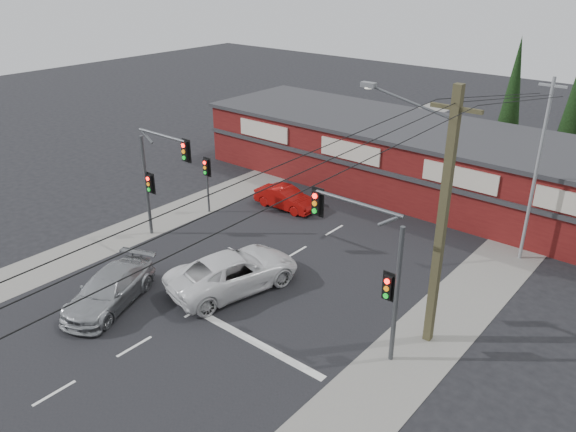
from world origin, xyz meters
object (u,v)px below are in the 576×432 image
Objects in this scene: silver_suv at (109,290)px; shop_building at (397,154)px; utility_pole at (439,213)px; white_suv at (234,271)px; red_sedan at (286,198)px.

silver_suv is 20.66m from shop_building.
silver_suv is 0.51× the size of utility_pole.
white_suv is 16.17m from shop_building.
utility_pole reaches higher than silver_suv.
silver_suv is (-3.14, -4.40, -0.11)m from white_suv.
silver_suv is at bearing -96.19° from shop_building.
white_suv reaches higher than silver_suv.
silver_suv is 14.07m from utility_pole.
shop_building reaches higher than white_suv.
utility_pole is at bearing 7.76° from silver_suv.
silver_suv reaches higher than red_sedan.
red_sedan is 8.38m from shop_building.
shop_building is 2.73× the size of utility_pole.
white_suv is 1.54× the size of red_sedan.
silver_suv is 1.28× the size of red_sedan.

